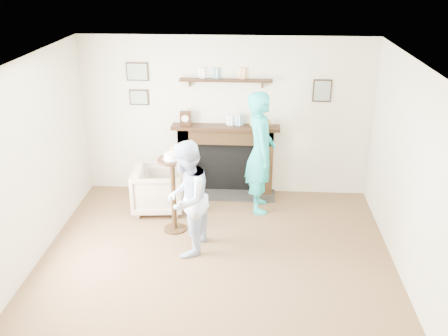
{
  "coord_description": "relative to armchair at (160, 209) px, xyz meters",
  "views": [
    {
      "loc": [
        0.45,
        -4.94,
        3.57
      ],
      "look_at": [
        0.07,
        0.9,
        1.07
      ],
      "focal_mm": 40.0,
      "sensor_mm": 36.0,
      "label": 1
    }
  ],
  "objects": [
    {
      "name": "armchair",
      "position": [
        0.0,
        0.0,
        0.0
      ],
      "size": [
        0.82,
        0.8,
        0.68
      ],
      "primitive_type": "imported",
      "rotation": [
        0.0,
        0.0,
        1.66
      ],
      "color": "tan",
      "rests_on": "ground"
    },
    {
      "name": "pedestal_table",
      "position": [
        0.33,
        -0.6,
        0.76
      ],
      "size": [
        0.39,
        0.39,
        1.24
      ],
      "color": "black",
      "rests_on": "ground"
    },
    {
      "name": "man",
      "position": [
        0.59,
        -1.13,
        0.0
      ],
      "size": [
        0.69,
        0.82,
        1.52
      ],
      "primitive_type": "imported",
      "rotation": [
        0.0,
        0.0,
        -1.74
      ],
      "color": "#AAB7D5",
      "rests_on": "ground"
    },
    {
      "name": "ground",
      "position": [
        0.97,
        -1.74,
        0.0
      ],
      "size": [
        5.0,
        5.0,
        0.0
      ],
      "primitive_type": "plane",
      "color": "brown",
      "rests_on": "ground"
    },
    {
      "name": "room_shell",
      "position": [
        0.97,
        -1.05,
        1.62
      ],
      "size": [
        4.54,
        5.02,
        2.52
      ],
      "color": "beige",
      "rests_on": "ground"
    },
    {
      "name": "woman",
      "position": [
        1.51,
        0.13,
        0.0
      ],
      "size": [
        0.49,
        0.7,
        1.83
      ],
      "primitive_type": "imported",
      "rotation": [
        0.0,
        0.0,
        1.66
      ],
      "color": "teal",
      "rests_on": "ground"
    }
  ]
}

